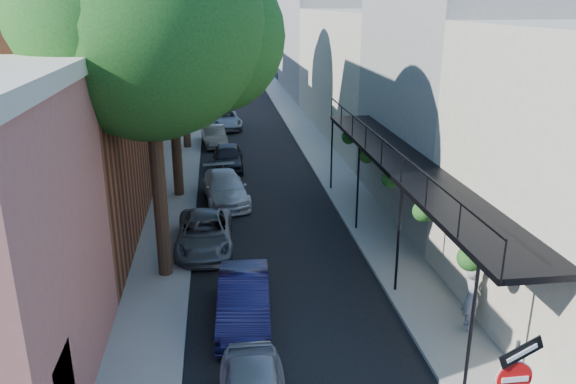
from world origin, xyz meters
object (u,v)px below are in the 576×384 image
object	(u,v)px
parked_car_b	(244,300)
pedestrian	(471,298)
sign_post	(514,383)
parked_car_g	(225,119)
oak_mid	(179,38)
oak_far	(188,7)
parked_car_e	(228,157)
parked_car_f	(214,136)
oak_near	(163,25)
parked_car_d	(225,188)
parked_car_c	(205,233)

from	to	relation	value
parked_car_b	pedestrian	size ratio (longest dim) A/B	2.18
sign_post	parked_car_g	size ratio (longest dim) A/B	0.66
oak_mid	oak_far	xyz separation A→B (m)	(0.06, 9.04, 1.20)
parked_car_e	pedestrian	size ratio (longest dim) A/B	2.12
oak_far	parked_car_f	bearing A→B (deg)	14.68
oak_near	parked_car_d	bearing A→B (deg)	76.28
sign_post	pedestrian	size ratio (longest dim) A/B	1.62
oak_mid	parked_car_d	world-z (taller)	oak_mid
parked_car_d	oak_far	bearing A→B (deg)	92.63
sign_post	pedestrian	xyz separation A→B (m)	(1.44, 4.68, -0.99)
parked_car_c	oak_mid	bearing A→B (deg)	98.98
oak_far	parked_car_b	size ratio (longest dim) A/B	2.95
parked_car_e	parked_car_d	bearing A→B (deg)	-91.75
oak_far	parked_car_c	bearing A→B (deg)	-86.95
oak_near	pedestrian	distance (m)	11.47
parked_car_e	oak_mid	bearing A→B (deg)	-115.28
parked_car_d	sign_post	bearing A→B (deg)	-79.67
parked_car_e	pedestrian	distance (m)	17.62
parked_car_b	parked_car_c	world-z (taller)	parked_car_b
sign_post	oak_near	world-z (taller)	oak_near
parked_car_f	parked_car_c	bearing A→B (deg)	-97.85
parked_car_c	parked_car_g	world-z (taller)	parked_car_g
parked_car_d	pedestrian	xyz separation A→B (m)	(6.31, -11.40, 0.40)
sign_post	oak_near	distance (m)	12.77
pedestrian	parked_car_e	bearing A→B (deg)	27.46
sign_post	parked_car_e	size ratio (longest dim) A/B	0.76
sign_post	parked_car_b	xyz separation A→B (m)	(-4.56, 6.01, -1.37)
oak_near	parked_car_f	bearing A→B (deg)	86.04
oak_far	pedestrian	world-z (taller)	oak_far
parked_car_c	parked_car_e	xyz separation A→B (m)	(1.09, 10.14, 0.07)
parked_car_b	parked_car_g	distance (m)	25.64
pedestrian	parked_car_g	bearing A→B (deg)	19.90
oak_far	oak_mid	bearing A→B (deg)	-90.41
parked_car_c	parked_car_g	xyz separation A→B (m)	(1.14, 20.57, 0.03)
parked_car_b	parked_car_f	world-z (taller)	parked_car_b
oak_near	oak_far	bearing A→B (deg)	89.96
parked_car_b	parked_car_d	xyz separation A→B (m)	(-0.31, 10.07, -0.02)
oak_mid	pedestrian	world-z (taller)	oak_mid
parked_car_f	oak_mid	bearing A→B (deg)	-104.08
sign_post	oak_mid	xyz separation A→B (m)	(-6.58, 17.26, 5.02)
parked_car_b	parked_car_f	size ratio (longest dim) A/B	1.09
oak_near	oak_mid	bearing A→B (deg)	90.37
oak_near	oak_mid	world-z (taller)	oak_near
oak_mid	parked_car_c	bearing A→B (deg)	-81.94
parked_car_f	parked_car_g	xyz separation A→B (m)	(0.77, 5.05, 0.02)
oak_far	parked_car_d	world-z (taller)	oak_far
parked_car_g	oak_far	bearing A→B (deg)	-116.10
oak_near	oak_far	size ratio (longest dim) A/B	0.96
parked_car_d	parked_car_g	size ratio (longest dim) A/B	0.98
sign_post	parked_car_c	distance (m)	12.55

